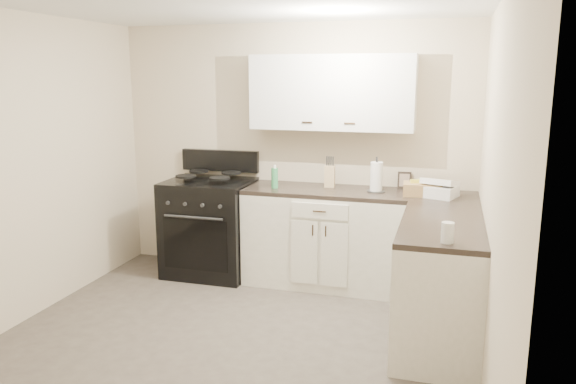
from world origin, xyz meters
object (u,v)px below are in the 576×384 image
(knife_block, at_px, (330,176))
(paper_towel, at_px, (376,177))
(stove, at_px, (210,229))
(wicker_basket, at_px, (422,189))
(countertop_grill, at_px, (440,191))

(knife_block, relative_size, paper_towel, 0.75)
(knife_block, distance_m, paper_towel, 0.47)
(stove, xyz_separation_m, knife_block, (1.20, 0.14, 0.58))
(paper_towel, height_order, wicker_basket, paper_towel)
(stove, distance_m, countertop_grill, 2.30)
(stove, height_order, knife_block, knife_block)
(paper_towel, xyz_separation_m, countertop_grill, (0.57, -0.07, -0.09))
(knife_block, relative_size, wicker_basket, 0.62)
(stove, xyz_separation_m, wicker_basket, (2.08, -0.00, 0.54))
(stove, relative_size, knife_block, 4.87)
(stove, height_order, wicker_basket, wicker_basket)
(knife_block, xyz_separation_m, countertop_grill, (1.03, -0.17, -0.05))
(knife_block, bearing_deg, countertop_grill, -14.19)
(knife_block, height_order, paper_towel, paper_towel)
(paper_towel, bearing_deg, knife_block, 167.82)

